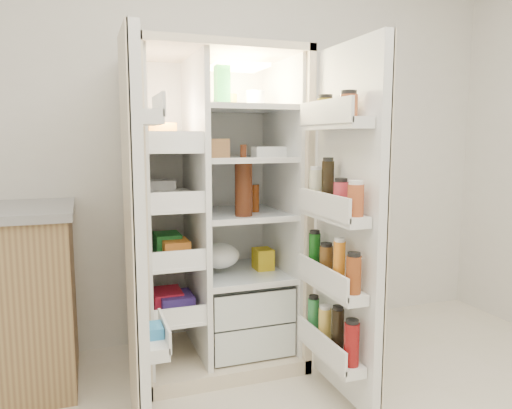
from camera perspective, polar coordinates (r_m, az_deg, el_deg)
name	(u,v)px	position (r m, az deg, el deg)	size (l,w,h in m)	color
wall_back	(220,133)	(3.18, -4.20, 8.39)	(4.00, 0.02, 2.70)	silver
refrigerator	(215,236)	(2.87, -4.81, -3.68)	(0.92, 0.70, 1.80)	beige
freezer_door	(136,236)	(2.17, -13.96, -3.66)	(0.15, 0.40, 1.72)	white
fridge_door	(345,230)	(2.39, 10.44, -2.96)	(0.17, 0.58, 1.72)	white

